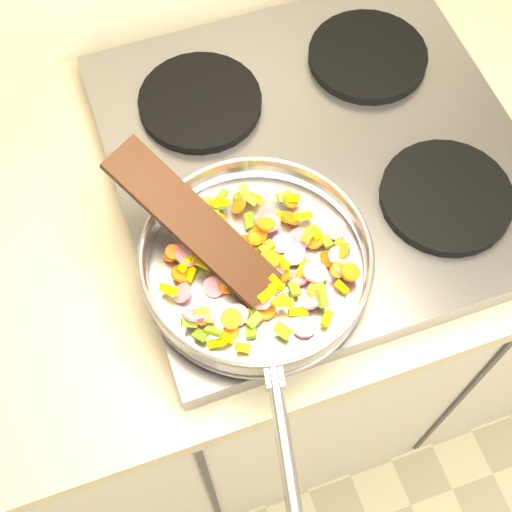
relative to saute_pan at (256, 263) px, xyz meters
name	(u,v)px	position (x,y,z in m)	size (l,w,h in m)	color
cooktop	(317,159)	(0.16, 0.17, -0.06)	(0.60, 0.60, 0.04)	#939399
grate_fl	(261,254)	(0.02, 0.03, -0.04)	(0.19, 0.19, 0.02)	black
grate_fr	(446,197)	(0.30, 0.03, -0.04)	(0.19, 0.19, 0.02)	black
grate_bl	(200,102)	(0.02, 0.31, -0.04)	(0.19, 0.19, 0.02)	black
grate_br	(368,56)	(0.30, 0.31, -0.04)	(0.19, 0.19, 0.02)	black
saute_pan	(256,263)	(0.00, 0.00, 0.00)	(0.34, 0.50, 0.05)	#9E9EA5
vegetable_heap	(259,263)	(0.00, 0.00, -0.01)	(0.27, 0.25, 0.05)	#F25E0B
wooden_spatula	(192,222)	(-0.06, 0.06, 0.04)	(0.26, 0.06, 0.01)	black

